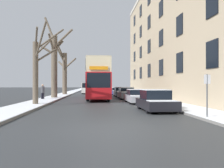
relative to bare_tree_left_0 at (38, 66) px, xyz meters
The scene contains 16 objects.
ground_plane 11.65m from the bare_tree_left_0, 62.36° to the right, with size 320.00×320.00×0.00m, color #303335.
sidewalk_left 43.20m from the bare_tree_left_0, 90.70° to the left, with size 2.50×130.00×0.16m.
sidewalk_right 44.55m from the bare_tree_left_0, 75.78° to the left, with size 2.50×130.00×0.16m.
terrace_facade_right 19.35m from the bare_tree_left_0, 26.80° to the left, with size 9.10×36.08×16.62m.
bare_tree_left_0 is the anchor object (origin of this frame).
bare_tree_left_1 9.33m from the bare_tree_left_0, 91.79° to the left, with size 3.97×2.49×10.31m.
bare_tree_left_2 18.87m from the bare_tree_left_0, 90.93° to the left, with size 3.46×3.30×8.88m.
double_decker_bus 9.06m from the bare_tree_left_0, 56.18° to the left, with size 2.51×10.62×4.49m.
parked_car_0 9.93m from the bare_tree_left_0, 26.68° to the right, with size 1.86×3.98×1.39m.
parked_car_1 9.20m from the bare_tree_left_0, 13.73° to the left, with size 1.74×4.52×1.30m.
parked_car_2 12.19m from the bare_tree_left_0, 44.06° to the left, with size 1.84×4.29×1.42m.
parked_car_3 16.48m from the bare_tree_left_0, 58.24° to the left, with size 1.90×4.25×1.39m.
parked_car_4 21.13m from the bare_tree_left_0, 65.88° to the left, with size 1.88×4.28×1.31m.
oncoming_van 25.12m from the bare_tree_left_0, 82.46° to the left, with size 1.90×5.32×2.14m.
pedestrian_left_sidewalk 6.83m from the bare_tree_left_0, 99.27° to the left, with size 0.38×0.38×1.76m.
street_sign_post 13.05m from the bare_tree_left_0, 39.45° to the right, with size 0.32×0.07×2.20m.
Camera 1 is at (-0.66, -8.30, 1.67)m, focal length 35.00 mm.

